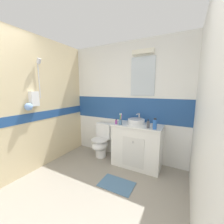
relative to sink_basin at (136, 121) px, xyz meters
The scene contains 12 objects.
ground_plane 1.39m from the sink_basin, 107.05° to the right, with size 3.20×3.48×0.04m, color gray.
wall_back_tiled 0.53m from the sink_basin, 140.47° to the left, with size 3.20×0.20×2.50m.
wall_left_shower_alcove 1.97m from the sink_basin, 148.86° to the right, with size 0.25×3.48×2.50m.
wall_right_plain 1.49m from the sink_basin, 43.77° to the right, with size 0.10×3.48×2.50m, color white.
vanity_cabinet 0.48m from the sink_basin, 42.14° to the right, with size 0.95×0.51×0.85m.
sink_basin is the anchor object (origin of this frame).
toilet 0.97m from the sink_basin, behind, with size 0.37×0.50×0.76m.
toothbrush_cup 0.33m from the sink_basin, 140.44° to the right, with size 0.07×0.07×0.22m.
soap_dispenser 0.34m from the sink_basin, 34.00° to the right, with size 0.05×0.05×0.17m.
mouthwash_bottle 0.46m from the sink_basin, 28.39° to the right, with size 0.07×0.07×0.19m.
perfume_flask_small 0.40m from the sink_basin, 149.15° to the right, with size 0.04×0.03×0.10m.
bath_mat 1.18m from the sink_basin, 93.66° to the right, with size 0.55×0.36×0.01m, color #4C7299.
Camera 1 is at (1.15, -0.40, 1.53)m, focal length 22.28 mm.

